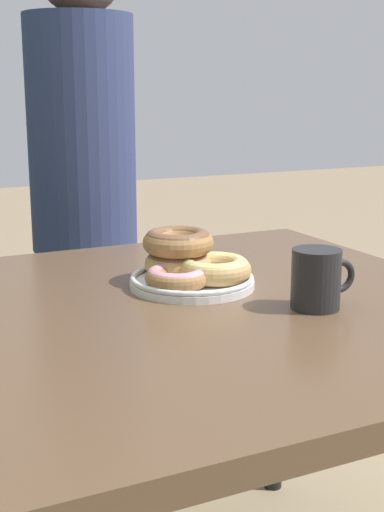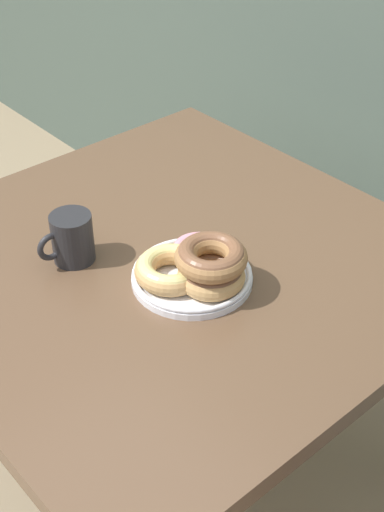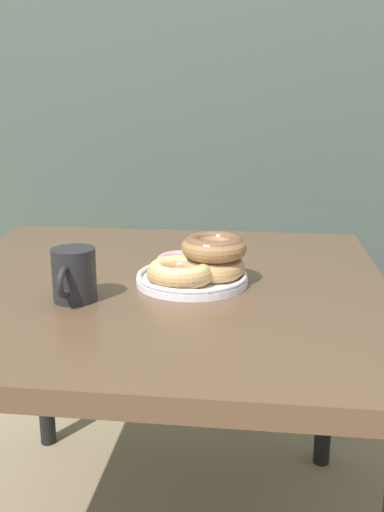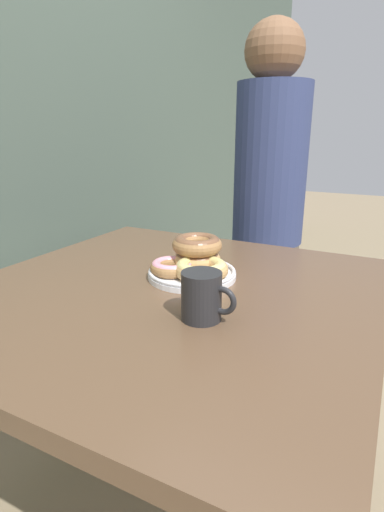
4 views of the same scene
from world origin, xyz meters
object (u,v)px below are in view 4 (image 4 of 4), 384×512
at_px(dining_table, 169,314).
at_px(person_figure, 268,217).
at_px(coffee_mug, 203,296).
at_px(donut_plate, 194,262).

relative_size(dining_table, person_figure, 0.68).
bearing_deg(dining_table, person_figure, -1.41).
bearing_deg(person_figure, dining_table, 178.59).
distance_m(coffee_mug, person_figure, 0.89).
bearing_deg(coffee_mug, dining_table, 52.06).
xyz_separation_m(dining_table, coffee_mug, (-0.12, -0.15, 0.12)).
distance_m(dining_table, coffee_mug, 0.23).
relative_size(dining_table, donut_plate, 3.95).
bearing_deg(person_figure, coffee_mug, -171.50).
xyz_separation_m(donut_plate, person_figure, (0.66, -0.00, -0.00)).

